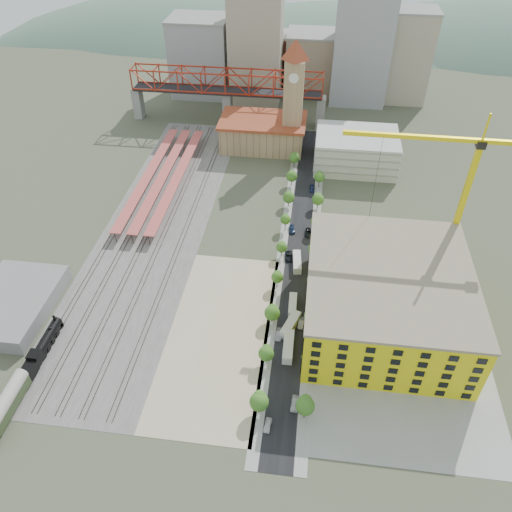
# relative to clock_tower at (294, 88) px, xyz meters

# --- Properties ---
(ground) EXTENTS (400.00, 400.00, 0.00)m
(ground) POSITION_rel_clock_tower_xyz_m (-8.00, -79.99, -28.70)
(ground) COLOR #474C38
(ground) RESTS_ON ground
(ballast_strip) EXTENTS (36.00, 165.00, 0.06)m
(ballast_strip) POSITION_rel_clock_tower_xyz_m (-44.00, -62.49, -28.67)
(ballast_strip) COLOR #605E59
(ballast_strip) RESTS_ON ground
(dirt_lot) EXTENTS (28.00, 67.00, 0.06)m
(dirt_lot) POSITION_rel_clock_tower_xyz_m (-12.00, -111.49, -28.67)
(dirt_lot) COLOR tan
(dirt_lot) RESTS_ON ground
(street_asphalt) EXTENTS (12.00, 170.00, 0.06)m
(street_asphalt) POSITION_rel_clock_tower_xyz_m (8.00, -64.99, -28.67)
(street_asphalt) COLOR black
(street_asphalt) RESTS_ON ground
(sidewalk_west) EXTENTS (3.00, 170.00, 0.04)m
(sidewalk_west) POSITION_rel_clock_tower_xyz_m (2.50, -64.99, -28.68)
(sidewalk_west) COLOR gray
(sidewalk_west) RESTS_ON ground
(sidewalk_east) EXTENTS (3.00, 170.00, 0.04)m
(sidewalk_east) POSITION_rel_clock_tower_xyz_m (13.50, -64.99, -28.68)
(sidewalk_east) COLOR gray
(sidewalk_east) RESTS_ON ground
(construction_pad) EXTENTS (50.00, 90.00, 0.06)m
(construction_pad) POSITION_rel_clock_tower_xyz_m (37.00, -99.99, -28.67)
(construction_pad) COLOR gray
(construction_pad) RESTS_ON ground
(rail_tracks) EXTENTS (26.56, 160.00, 0.18)m
(rail_tracks) POSITION_rel_clock_tower_xyz_m (-45.80, -62.49, -28.55)
(rail_tracks) COLOR #382B23
(rail_tracks) RESTS_ON ground
(platform_canopies) EXTENTS (16.00, 80.00, 4.12)m
(platform_canopies) POSITION_rel_clock_tower_xyz_m (-49.00, -34.99, -24.70)
(platform_canopies) COLOR #BC4D48
(platform_canopies) RESTS_ON ground
(station_hall) EXTENTS (38.00, 24.00, 13.10)m
(station_hall) POSITION_rel_clock_tower_xyz_m (-13.00, 2.01, -22.03)
(station_hall) COLOR tan
(station_hall) RESTS_ON ground
(clock_tower) EXTENTS (12.00, 12.00, 52.00)m
(clock_tower) POSITION_rel_clock_tower_xyz_m (0.00, 0.00, 0.00)
(clock_tower) COLOR tan
(clock_tower) RESTS_ON ground
(parking_garage) EXTENTS (34.00, 26.00, 14.00)m
(parking_garage) POSITION_rel_clock_tower_xyz_m (28.00, -9.99, -21.70)
(parking_garage) COLOR silver
(parking_garage) RESTS_ON ground
(truss_bridge) EXTENTS (94.00, 9.60, 25.60)m
(truss_bridge) POSITION_rel_clock_tower_xyz_m (-33.00, 25.01, -9.83)
(truss_bridge) COLOR gray
(truss_bridge) RESTS_ON ground
(construction_building) EXTENTS (44.60, 50.60, 18.80)m
(construction_building) POSITION_rel_clock_tower_xyz_m (34.00, -99.99, -19.29)
(construction_building) COLOR #D5DA12
(construction_building) RESTS_ON ground
(warehouse) EXTENTS (22.00, 32.00, 5.00)m
(warehouse) POSITION_rel_clock_tower_xyz_m (-74.00, -109.99, -26.20)
(warehouse) COLOR gray
(warehouse) RESTS_ON ground
(street_trees) EXTENTS (15.40, 124.40, 8.00)m
(street_trees) POSITION_rel_clock_tower_xyz_m (8.00, -74.99, -28.70)
(street_trees) COLOR #3C6A20
(street_trees) RESTS_ON ground
(skyline) EXTENTS (133.00, 46.00, 60.00)m
(skyline) POSITION_rel_clock_tower_xyz_m (-0.53, 62.32, -5.89)
(skyline) COLOR #9EA0A3
(skyline) RESTS_ON ground
(distant_hills) EXTENTS (647.00, 264.00, 227.00)m
(distant_hills) POSITION_rel_clock_tower_xyz_m (37.28, 180.01, -108.23)
(distant_hills) COLOR #4C6B59
(distant_hills) RESTS_ON ground
(locomotive) EXTENTS (3.05, 23.50, 5.88)m
(locomotive) POSITION_rel_clock_tower_xyz_m (-58.00, -124.60, -26.50)
(locomotive) COLOR black
(locomotive) RESTS_ON ground
(coach) EXTENTS (3.37, 19.58, 6.15)m
(coach) POSITION_rel_clock_tower_xyz_m (-58.00, -144.06, -25.43)
(coach) COLOR #2B391F
(coach) RESTS_ON ground
(tower_crane) EXTENTS (50.15, 2.57, 53.54)m
(tower_crane) POSITION_rel_clock_tower_xyz_m (51.62, -74.56, 4.35)
(tower_crane) COLOR yellow
(tower_crane) RESTS_ON ground
(site_trailer_a) EXTENTS (2.82, 10.33, 2.82)m
(site_trailer_a) POSITION_rel_clock_tower_xyz_m (8.00, -114.72, -27.29)
(site_trailer_a) COLOR silver
(site_trailer_a) RESTS_ON ground
(site_trailer_b) EXTENTS (5.66, 10.07, 2.67)m
(site_trailer_b) POSITION_rel_clock_tower_xyz_m (8.00, -106.62, -27.36)
(site_trailer_b) COLOR silver
(site_trailer_b) RESTS_ON ground
(site_trailer_c) EXTENTS (2.49, 8.74, 2.38)m
(site_trailer_c) POSITION_rel_clock_tower_xyz_m (8.00, -98.52, -27.51)
(site_trailer_c) COLOR silver
(site_trailer_c) RESTS_ON ground
(site_trailer_d) EXTENTS (3.48, 9.84, 2.64)m
(site_trailer_d) POSITION_rel_clock_tower_xyz_m (8.00, -78.80, -27.38)
(site_trailer_d) COLOR silver
(site_trailer_d) RESTS_ON ground
(car_0) EXTENTS (1.97, 4.15, 1.37)m
(car_0) POSITION_rel_clock_tower_xyz_m (5.00, -138.64, -28.01)
(car_0) COLOR silver
(car_0) RESTS_ON ground
(car_1) EXTENTS (1.86, 4.72, 1.53)m
(car_1) POSITION_rel_clock_tower_xyz_m (5.00, -110.03, -27.93)
(car_1) COLOR gray
(car_1) RESTS_ON ground
(car_2) EXTENTS (2.84, 5.44, 1.46)m
(car_2) POSITION_rel_clock_tower_xyz_m (5.00, -75.50, -27.97)
(car_2) COLOR black
(car_2) RESTS_ON ground
(car_3) EXTENTS (2.62, 4.91, 1.35)m
(car_3) POSITION_rel_clock_tower_xyz_m (5.00, -60.52, -28.02)
(car_3) COLOR #1A2A4E
(car_3) RESTS_ON ground
(car_4) EXTENTS (2.10, 4.76, 1.59)m
(car_4) POSITION_rel_clock_tower_xyz_m (11.00, -131.93, -27.90)
(car_4) COLOR silver
(car_4) RESTS_ON ground
(car_5) EXTENTS (2.01, 4.64, 1.48)m
(car_5) POSITION_rel_clock_tower_xyz_m (11.00, -104.94, -27.95)
(car_5) COLOR #9E9DA2
(car_5) RESTS_ON ground
(car_6) EXTENTS (2.48, 5.33, 1.48)m
(car_6) POSITION_rel_clock_tower_xyz_m (11.00, -61.58, -27.96)
(car_6) COLOR black
(car_6) RESTS_ON ground
(car_7) EXTENTS (2.08, 4.74, 1.36)m
(car_7) POSITION_rel_clock_tower_xyz_m (11.00, -32.37, -28.02)
(car_7) COLOR #1B254F
(car_7) RESTS_ON ground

